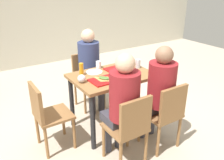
{
  "coord_description": "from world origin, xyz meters",
  "views": [
    {
      "loc": [
        -1.56,
        -2.4,
        1.91
      ],
      "look_at": [
        0.0,
        0.0,
        0.7
      ],
      "focal_mm": 38.07,
      "sensor_mm": 36.0,
      "label": 1
    }
  ],
  "objects_px": {
    "paper_plate_center": "(94,72)",
    "pizza_slice_b": "(120,68)",
    "main_table": "(112,83)",
    "tray_red_far": "(119,69)",
    "person_in_brown_jacket": "(159,89)",
    "soda_can": "(138,64)",
    "person_far_side": "(90,64)",
    "tray_red_near": "(105,80)",
    "paper_plate_near_edge": "(131,77)",
    "chair_left_end": "(46,112)",
    "condiment_bottle": "(81,69)",
    "chair_near_right": "(166,112)",
    "plastic_cup_b": "(128,78)",
    "plastic_cup_a": "(98,65)",
    "chair_far_side": "(87,76)",
    "foil_bundle": "(82,79)",
    "pizza_slice_a": "(104,78)",
    "person_in_red": "(122,100)",
    "chair_near_left": "(130,126)"
  },
  "relations": [
    {
      "from": "person_in_brown_jacket",
      "to": "paper_plate_center",
      "type": "height_order",
      "value": "person_in_brown_jacket"
    },
    {
      "from": "chair_far_side",
      "to": "person_far_side",
      "type": "relative_size",
      "value": 0.67
    },
    {
      "from": "paper_plate_center",
      "to": "pizza_slice_b",
      "type": "xyz_separation_m",
      "value": [
        0.35,
        -0.11,
        0.02
      ]
    },
    {
      "from": "person_in_red",
      "to": "pizza_slice_a",
      "type": "bearing_deg",
      "value": 81.11
    },
    {
      "from": "person_in_brown_jacket",
      "to": "foil_bundle",
      "type": "bearing_deg",
      "value": 140.22
    },
    {
      "from": "person_far_side",
      "to": "paper_plate_center",
      "type": "height_order",
      "value": "person_far_side"
    },
    {
      "from": "chair_far_side",
      "to": "condiment_bottle",
      "type": "height_order",
      "value": "condiment_bottle"
    },
    {
      "from": "chair_near_right",
      "to": "person_far_side",
      "type": "bearing_deg",
      "value": 100.95
    },
    {
      "from": "paper_plate_near_edge",
      "to": "person_in_red",
      "type": "bearing_deg",
      "value": -135.79
    },
    {
      "from": "chair_near_right",
      "to": "pizza_slice_b",
      "type": "distance_m",
      "value": 0.89
    },
    {
      "from": "chair_near_right",
      "to": "chair_left_end",
      "type": "distance_m",
      "value": 1.38
    },
    {
      "from": "soda_can",
      "to": "pizza_slice_a",
      "type": "bearing_deg",
      "value": -168.84
    },
    {
      "from": "tray_red_far",
      "to": "paper_plate_center",
      "type": "bearing_deg",
      "value": 165.12
    },
    {
      "from": "tray_red_near",
      "to": "plastic_cup_b",
      "type": "bearing_deg",
      "value": -40.82
    },
    {
      "from": "tray_red_near",
      "to": "plastic_cup_a",
      "type": "xyz_separation_m",
      "value": [
        0.16,
        0.43,
        0.04
      ]
    },
    {
      "from": "person_in_red",
      "to": "paper_plate_near_edge",
      "type": "xyz_separation_m",
      "value": [
        0.42,
        0.41,
        0.03
      ]
    },
    {
      "from": "chair_near_right",
      "to": "pizza_slice_a",
      "type": "bearing_deg",
      "value": 124.78
    },
    {
      "from": "person_in_red",
      "to": "chair_near_right",
      "type": "bearing_deg",
      "value": -15.04
    },
    {
      "from": "person_in_red",
      "to": "plastic_cup_b",
      "type": "xyz_separation_m",
      "value": [
        0.29,
        0.3,
        0.08
      ]
    },
    {
      "from": "main_table",
      "to": "tray_red_far",
      "type": "xyz_separation_m",
      "value": [
        0.18,
        0.11,
        0.13
      ]
    },
    {
      "from": "main_table",
      "to": "plastic_cup_a",
      "type": "bearing_deg",
      "value": 94.87
    },
    {
      "from": "plastic_cup_b",
      "to": "condiment_bottle",
      "type": "xyz_separation_m",
      "value": [
        -0.36,
        0.5,
        0.03
      ]
    },
    {
      "from": "chair_far_side",
      "to": "person_far_side",
      "type": "bearing_deg",
      "value": -90.0
    },
    {
      "from": "tray_red_near",
      "to": "soda_can",
      "type": "bearing_deg",
      "value": 12.97
    },
    {
      "from": "chair_left_end",
      "to": "foil_bundle",
      "type": "bearing_deg",
      "value": -2.23
    },
    {
      "from": "chair_near_left",
      "to": "plastic_cup_b",
      "type": "xyz_separation_m",
      "value": [
        0.29,
        0.44,
        0.33
      ]
    },
    {
      "from": "pizza_slice_a",
      "to": "soda_can",
      "type": "distance_m",
      "value": 0.64
    },
    {
      "from": "paper_plate_center",
      "to": "paper_plate_near_edge",
      "type": "relative_size",
      "value": 1.0
    },
    {
      "from": "person_in_brown_jacket",
      "to": "soda_can",
      "type": "bearing_deg",
      "value": 73.65
    },
    {
      "from": "main_table",
      "to": "paper_plate_center",
      "type": "height_order",
      "value": "paper_plate_center"
    },
    {
      "from": "chair_near_right",
      "to": "person_in_brown_jacket",
      "type": "relative_size",
      "value": 0.67
    },
    {
      "from": "person_far_side",
      "to": "pizza_slice_b",
      "type": "bearing_deg",
      "value": -69.52
    },
    {
      "from": "tray_red_far",
      "to": "pizza_slice_b",
      "type": "xyz_separation_m",
      "value": [
        0.01,
        -0.02,
        0.02
      ]
    },
    {
      "from": "person_far_side",
      "to": "tray_red_near",
      "type": "relative_size",
      "value": 3.5
    },
    {
      "from": "person_far_side",
      "to": "paper_plate_center",
      "type": "bearing_deg",
      "value": -111.08
    },
    {
      "from": "foil_bundle",
      "to": "pizza_slice_a",
      "type": "bearing_deg",
      "value": -18.56
    },
    {
      "from": "chair_near_left",
      "to": "soda_can",
      "type": "height_order",
      "value": "soda_can"
    },
    {
      "from": "chair_near_right",
      "to": "person_in_brown_jacket",
      "type": "xyz_separation_m",
      "value": [
        0.0,
        0.14,
        0.25
      ]
    },
    {
      "from": "tray_red_near",
      "to": "paper_plate_near_edge",
      "type": "height_order",
      "value": "tray_red_near"
    },
    {
      "from": "tray_red_near",
      "to": "tray_red_far",
      "type": "xyz_separation_m",
      "value": [
        0.36,
        0.23,
        0.0
      ]
    },
    {
      "from": "tray_red_far",
      "to": "person_far_side",
      "type": "bearing_deg",
      "value": 110.2
    },
    {
      "from": "person_in_brown_jacket",
      "to": "soda_can",
      "type": "height_order",
      "value": "person_in_brown_jacket"
    },
    {
      "from": "main_table",
      "to": "person_in_brown_jacket",
      "type": "relative_size",
      "value": 0.83
    },
    {
      "from": "soda_can",
      "to": "person_far_side",
      "type": "bearing_deg",
      "value": 127.1
    },
    {
      "from": "plastic_cup_a",
      "to": "soda_can",
      "type": "xyz_separation_m",
      "value": [
        0.47,
        -0.29,
        0.01
      ]
    },
    {
      "from": "chair_left_end",
      "to": "condiment_bottle",
      "type": "bearing_deg",
      "value": 19.29
    },
    {
      "from": "tray_red_far",
      "to": "condiment_bottle",
      "type": "xyz_separation_m",
      "value": [
        -0.52,
        0.09,
        0.07
      ]
    },
    {
      "from": "person_far_side",
      "to": "plastic_cup_b",
      "type": "xyz_separation_m",
      "value": [
        0.03,
        -0.91,
        0.08
      ]
    },
    {
      "from": "pizza_slice_b",
      "to": "plastic_cup_a",
      "type": "relative_size",
      "value": 1.96
    },
    {
      "from": "plastic_cup_b",
      "to": "condiment_bottle",
      "type": "height_order",
      "value": "condiment_bottle"
    }
  ]
}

